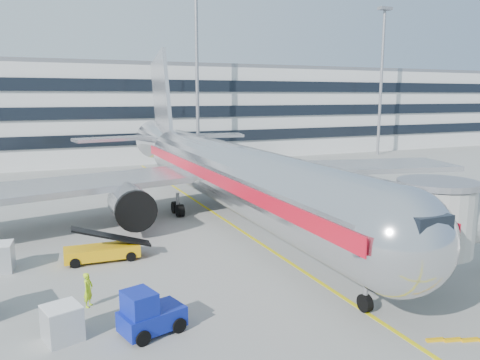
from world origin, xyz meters
name	(u,v)px	position (x,y,z in m)	size (l,w,h in m)	color
ground	(286,260)	(0.00, 0.00, 0.00)	(180.00, 180.00, 0.00)	gray
lead_in_line	(228,222)	(0.00, 10.00, 0.01)	(0.25, 70.00, 0.01)	yellow
main_jet	(220,169)	(0.00, 11.72, 4.23)	(50.95, 48.70, 16.06)	silver
terminal	(125,111)	(0.00, 57.95, 7.80)	(150.00, 24.25, 15.60)	silver
light_mast_centre	(197,65)	(8.00, 42.00, 14.88)	(2.40, 1.20, 25.45)	gray
light_mast_east	(382,70)	(42.00, 42.00, 14.88)	(2.40, 1.20, 25.45)	gray
belt_loader	(102,251)	(-10.89, 4.59, 0.67)	(4.93, 1.95, 2.34)	#DE9F09
baggage_tug	(148,314)	(-10.22, -5.93, 0.91)	(3.11, 2.40, 2.08)	navy
cargo_container_front	(62,323)	(-13.76, -4.99, 0.78)	(1.81, 1.81, 1.56)	silver
ramp_worker	(88,290)	(-12.39, -2.02, 0.89)	(0.65, 0.42, 1.77)	#B2E117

